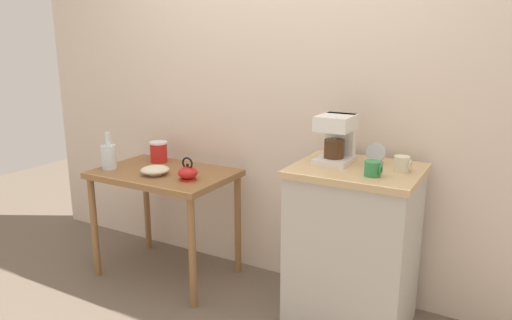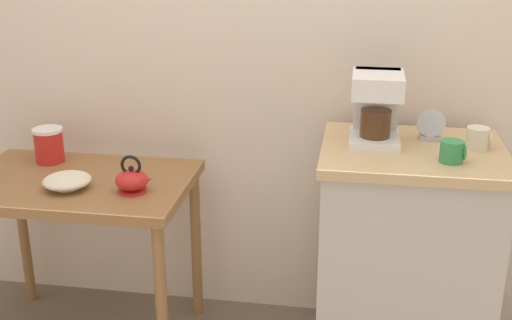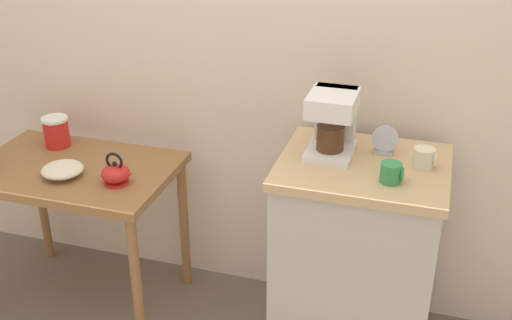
% 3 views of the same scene
% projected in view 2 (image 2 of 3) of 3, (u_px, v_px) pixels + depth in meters
% --- Properties ---
extents(wooden_table, '(0.89, 0.59, 0.73)m').
position_uv_depth(wooden_table, '(78.00, 201.00, 2.60)').
color(wooden_table, olive).
rests_on(wooden_table, ground_plane).
extents(kitchen_counter, '(0.66, 0.56, 0.92)m').
position_uv_depth(kitchen_counter, '(404.00, 261.00, 2.51)').
color(kitchen_counter, '#BCB7AD').
rests_on(kitchen_counter, ground_plane).
extents(bowl_stoneware, '(0.18, 0.18, 0.06)m').
position_uv_depth(bowl_stoneware, '(67.00, 181.00, 2.47)').
color(bowl_stoneware, beige).
rests_on(bowl_stoneware, wooden_table).
extents(teakettle, '(0.15, 0.12, 0.14)m').
position_uv_depth(teakettle, '(132.00, 180.00, 2.43)').
color(teakettle, red).
rests_on(teakettle, wooden_table).
extents(canister_enamel, '(0.12, 0.12, 0.15)m').
position_uv_depth(canister_enamel, '(49.00, 145.00, 2.73)').
color(canister_enamel, red).
rests_on(canister_enamel, wooden_table).
extents(coffee_maker, '(0.18, 0.22, 0.26)m').
position_uv_depth(coffee_maker, '(376.00, 104.00, 2.37)').
color(coffee_maker, white).
rests_on(coffee_maker, kitchen_counter).
extents(mug_small_cream, '(0.09, 0.08, 0.08)m').
position_uv_depth(mug_small_cream, '(478.00, 138.00, 2.33)').
color(mug_small_cream, beige).
rests_on(mug_small_cream, kitchen_counter).
extents(mug_tall_green, '(0.09, 0.08, 0.08)m').
position_uv_depth(mug_tall_green, '(452.00, 152.00, 2.20)').
color(mug_tall_green, '#338C4C').
rests_on(mug_tall_green, kitchen_counter).
extents(table_clock, '(0.10, 0.05, 0.12)m').
position_uv_depth(table_clock, '(431.00, 126.00, 2.42)').
color(table_clock, '#B2B5BA').
rests_on(table_clock, kitchen_counter).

